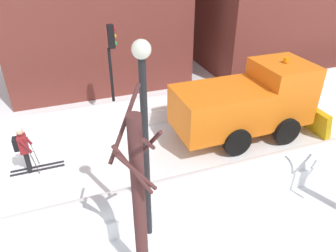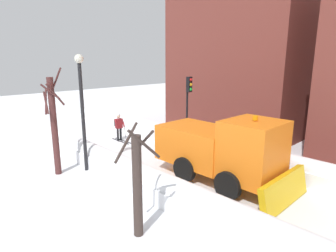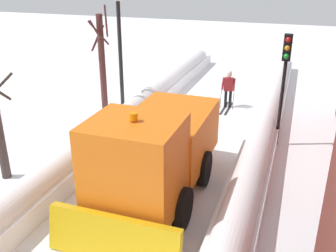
{
  "view_description": "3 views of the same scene",
  "coord_description": "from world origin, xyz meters",
  "px_view_note": "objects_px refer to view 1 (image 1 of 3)",
  "views": [
    {
      "loc": [
        9.22,
        2.12,
        7.06
      ],
      "look_at": [
        -0.38,
        5.63,
        0.95
      ],
      "focal_mm": 34.01,
      "sensor_mm": 36.0,
      "label": 1
    },
    {
      "loc": [
        9.33,
        15.55,
        5.16
      ],
      "look_at": [
        -0.56,
        5.28,
        1.78
      ],
      "focal_mm": 30.3,
      "sensor_mm": 36.0,
      "label": 2
    },
    {
      "loc": [
        -3.66,
        17.89,
        6.23
      ],
      "look_at": [
        0.38,
        6.24,
        1.08
      ],
      "focal_mm": 40.91,
      "sensor_mm": 36.0,
      "label": 3
    }
  ],
  "objects_px": {
    "plow_truck": "(250,102)",
    "street_lamp": "(145,128)",
    "skier": "(24,147)",
    "bare_tree_near": "(139,202)",
    "traffic_light_pole": "(112,56)"
  },
  "relations": [
    {
      "from": "plow_truck",
      "to": "street_lamp",
      "type": "xyz_separation_m",
      "value": [
        3.53,
        -5.25,
        1.91
      ]
    },
    {
      "from": "skier",
      "to": "street_lamp",
      "type": "xyz_separation_m",
      "value": [
        4.02,
        3.13,
        2.39
      ]
    },
    {
      "from": "skier",
      "to": "bare_tree_near",
      "type": "height_order",
      "value": "bare_tree_near"
    },
    {
      "from": "plow_truck",
      "to": "bare_tree_near",
      "type": "bearing_deg",
      "value": -50.84
    },
    {
      "from": "bare_tree_near",
      "to": "skier",
      "type": "bearing_deg",
      "value": -153.02
    },
    {
      "from": "skier",
      "to": "street_lamp",
      "type": "bearing_deg",
      "value": 37.94
    },
    {
      "from": "plow_truck",
      "to": "street_lamp",
      "type": "bearing_deg",
      "value": -56.08
    },
    {
      "from": "plow_truck",
      "to": "street_lamp",
      "type": "relative_size",
      "value": 1.11
    },
    {
      "from": "plow_truck",
      "to": "traffic_light_pole",
      "type": "height_order",
      "value": "traffic_light_pole"
    },
    {
      "from": "skier",
      "to": "street_lamp",
      "type": "distance_m",
      "value": 5.63
    },
    {
      "from": "plow_truck",
      "to": "traffic_light_pole",
      "type": "bearing_deg",
      "value": -122.83
    },
    {
      "from": "street_lamp",
      "to": "bare_tree_near",
      "type": "relative_size",
      "value": 1.11
    },
    {
      "from": "traffic_light_pole",
      "to": "street_lamp",
      "type": "xyz_separation_m",
      "value": [
        6.57,
        -0.55,
        0.47
      ]
    },
    {
      "from": "skier",
      "to": "bare_tree_near",
      "type": "xyz_separation_m",
      "value": [
        5.17,
        2.63,
        1.35
      ]
    },
    {
      "from": "traffic_light_pole",
      "to": "street_lamp",
      "type": "height_order",
      "value": "street_lamp"
    }
  ]
}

